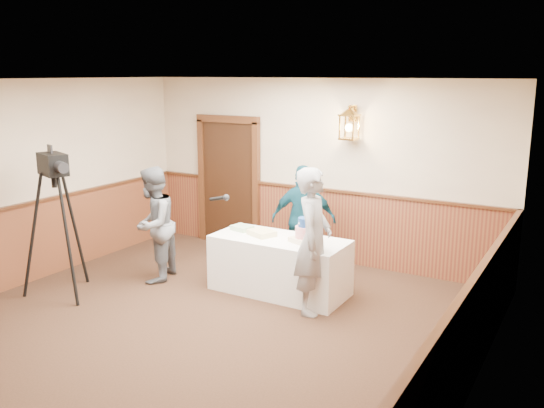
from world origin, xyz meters
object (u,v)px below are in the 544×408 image
at_px(assistant_p, 304,220).
at_px(tv_camera_rig, 59,233).
at_px(baker, 313,241).
at_px(display_table, 280,265).
at_px(tiered_cake, 305,233).
at_px(sheet_cake_green, 242,228).
at_px(sheet_cake_yellow, 262,233).
at_px(interviewer, 153,225).

xyz_separation_m(assistant_p, tv_camera_rig, (-2.34, -2.39, 0.05)).
height_order(baker, tv_camera_rig, tv_camera_rig).
xyz_separation_m(display_table, tiered_cake, (0.37, 0.01, 0.50)).
bearing_deg(sheet_cake_green, tv_camera_rig, -138.11).
bearing_deg(assistant_p, display_table, 75.73).
xyz_separation_m(sheet_cake_yellow, assistant_p, (0.18, 0.88, 0.01)).
distance_m(tiered_cake, sheet_cake_yellow, 0.64).
distance_m(display_table, tv_camera_rig, 2.91).
relative_size(baker, assistant_p, 1.13).
relative_size(display_table, sheet_cake_green, 6.67).
xyz_separation_m(sheet_cake_green, tv_camera_rig, (-1.79, -1.61, 0.07)).
height_order(sheet_cake_green, baker, baker).
relative_size(baker, tv_camera_rig, 0.95).
xyz_separation_m(baker, tv_camera_rig, (-3.10, -1.18, -0.05)).
bearing_deg(sheet_cake_yellow, interviewer, -162.19).
height_order(assistant_p, tv_camera_rig, tv_camera_rig).
xyz_separation_m(interviewer, baker, (2.41, 0.14, 0.09)).
distance_m(tiered_cake, tv_camera_rig, 3.19).
distance_m(display_table, tiered_cake, 0.62).
distance_m(tiered_cake, baker, 0.46).
bearing_deg(sheet_cake_green, assistant_p, 54.94).
bearing_deg(tv_camera_rig, sheet_cake_yellow, 55.40).
bearing_deg(baker, interviewer, 80.11).
distance_m(display_table, assistant_p, 0.97).
distance_m(sheet_cake_green, baker, 1.38).
relative_size(tiered_cake, sheet_cake_green, 1.48).
distance_m(assistant_p, tv_camera_rig, 3.35).
relative_size(display_table, tiered_cake, 4.52).
height_order(interviewer, assistant_p, interviewer).
distance_m(display_table, sheet_cake_green, 0.77).
height_order(sheet_cake_yellow, sheet_cake_green, sheet_cake_yellow).
relative_size(sheet_cake_green, baker, 0.15).
relative_size(sheet_cake_green, interviewer, 0.17).
xyz_separation_m(sheet_cake_green, assistant_p, (0.55, 0.79, 0.01)).
bearing_deg(tiered_cake, sheet_cake_yellow, -178.62).
xyz_separation_m(tiered_cake, assistant_p, (-0.46, 0.86, -0.08)).
distance_m(tiered_cake, assistant_p, 0.98).
bearing_deg(interviewer, sheet_cake_green, 100.51).
distance_m(interviewer, tv_camera_rig, 1.25).
distance_m(sheet_cake_green, tv_camera_rig, 2.40).
height_order(display_table, tv_camera_rig, tv_camera_rig).
height_order(interviewer, baker, baker).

